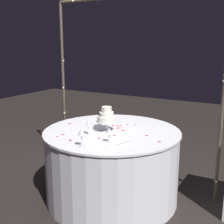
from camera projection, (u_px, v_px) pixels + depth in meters
The scene contains 26 objects.
ground_plane at pixel (112, 197), 3.33m from camera, with size 12.00×12.00×0.00m, color black.
decorative_arch at pixel (132, 65), 3.41m from camera, with size 2.08×0.06×2.21m.
main_table at pixel (112, 165), 3.24m from camera, with size 1.46×1.46×0.78m.
tiered_cake at pixel (107, 117), 3.11m from camera, with size 0.22×0.22×0.26m.
wine_glass_0 at pixel (88, 124), 2.99m from camera, with size 0.06×0.06×0.16m.
wine_glass_1 at pixel (81, 133), 2.63m from camera, with size 0.06×0.06×0.18m.
wine_glass_2 at pixel (109, 131), 2.75m from camera, with size 0.06×0.06×0.15m.
cake_knife at pixel (117, 145), 2.69m from camera, with size 0.14×0.28×0.01m.
rose_petal_0 at pixel (147, 135), 2.98m from camera, with size 0.04×0.03×0.00m, color red.
rose_petal_1 at pixel (99, 138), 2.90m from camera, with size 0.03×0.02×0.00m, color red.
rose_petal_2 at pixel (135, 125), 3.37m from camera, with size 0.02×0.02×0.00m, color red.
rose_petal_3 at pixel (120, 128), 3.25m from camera, with size 0.03×0.02×0.00m, color red.
rose_petal_4 at pixel (57, 136), 2.95m from camera, with size 0.03×0.02×0.00m, color red.
rose_petal_5 at pixel (123, 130), 3.15m from camera, with size 0.04×0.03×0.00m, color red.
rose_petal_6 at pixel (118, 126), 3.33m from camera, with size 0.04×0.03×0.00m, color red.
rose_petal_7 at pixel (121, 126), 3.34m from camera, with size 0.03×0.02×0.00m, color red.
rose_petal_8 at pixel (91, 124), 3.40m from camera, with size 0.03×0.02×0.00m, color red.
rose_petal_9 at pixel (117, 128), 3.24m from camera, with size 0.04×0.03×0.00m, color red.
rose_petal_10 at pixel (70, 124), 3.42m from camera, with size 0.04×0.03×0.00m, color red.
rose_petal_11 at pixel (63, 135), 3.01m from camera, with size 0.04×0.03×0.00m, color red.
rose_petal_12 at pixel (159, 142), 2.79m from camera, with size 0.04×0.02×0.00m, color red.
rose_petal_13 at pixel (70, 140), 2.83m from camera, with size 0.04×0.03×0.00m, color red.
rose_petal_14 at pixel (127, 125), 3.37m from camera, with size 0.03×0.02×0.00m, color red.
rose_petal_15 at pixel (114, 135), 2.99m from camera, with size 0.04×0.02×0.00m, color red.
rose_petal_16 at pixel (113, 126), 3.34m from camera, with size 0.04×0.03×0.00m, color red.
rose_petal_17 at pixel (109, 136), 2.96m from camera, with size 0.03×0.02×0.00m, color red.
Camera 1 is at (1.50, -2.63, 1.69)m, focal length 47.59 mm.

